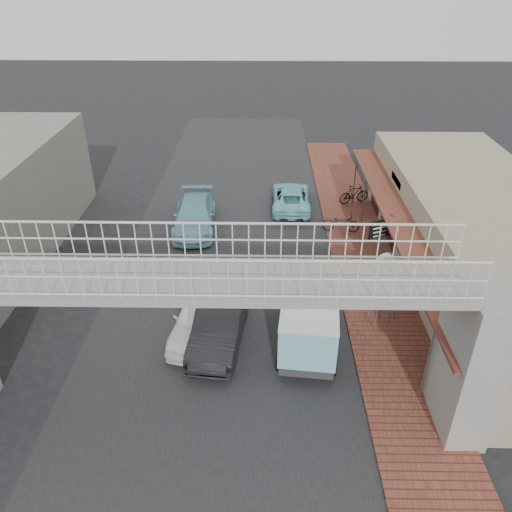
{
  "coord_description": "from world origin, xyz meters",
  "views": [
    {
      "loc": [
        1.71,
        -14.8,
        12.34
      ],
      "look_at": [
        1.41,
        2.89,
        1.8
      ],
      "focal_mm": 35.0,
      "sensor_mm": 36.0,
      "label": 1
    }
  ],
  "objects_px": {
    "dark_sedan": "(220,323)",
    "angkot_curb": "(291,197)",
    "street_clock": "(386,267)",
    "arrow_sign": "(394,226)",
    "motorcycle_far": "(354,194)",
    "motorcycle_near": "(341,223)",
    "angkot_van": "(309,314)",
    "white_hatchback": "(201,315)",
    "angkot_far": "(195,215)"
  },
  "relations": [
    {
      "from": "white_hatchback",
      "to": "arrow_sign",
      "type": "bearing_deg",
      "value": 35.63
    },
    {
      "from": "angkot_curb",
      "to": "motorcycle_near",
      "type": "height_order",
      "value": "angkot_curb"
    },
    {
      "from": "dark_sedan",
      "to": "motorcycle_near",
      "type": "relative_size",
      "value": 2.47
    },
    {
      "from": "dark_sedan",
      "to": "motorcycle_near",
      "type": "height_order",
      "value": "dark_sedan"
    },
    {
      "from": "motorcycle_near",
      "to": "dark_sedan",
      "type": "bearing_deg",
      "value": 153.14
    },
    {
      "from": "angkot_curb",
      "to": "angkot_far",
      "type": "height_order",
      "value": "angkot_far"
    },
    {
      "from": "white_hatchback",
      "to": "street_clock",
      "type": "distance_m",
      "value": 7.08
    },
    {
      "from": "angkot_far",
      "to": "motorcycle_near",
      "type": "bearing_deg",
      "value": -6.38
    },
    {
      "from": "motorcycle_near",
      "to": "arrow_sign",
      "type": "bearing_deg",
      "value": -150.98
    },
    {
      "from": "angkot_curb",
      "to": "angkot_far",
      "type": "relative_size",
      "value": 0.9
    },
    {
      "from": "angkot_far",
      "to": "street_clock",
      "type": "bearing_deg",
      "value": -48.05
    },
    {
      "from": "white_hatchback",
      "to": "dark_sedan",
      "type": "height_order",
      "value": "dark_sedan"
    },
    {
      "from": "white_hatchback",
      "to": "motorcycle_far",
      "type": "bearing_deg",
      "value": 64.72
    },
    {
      "from": "white_hatchback",
      "to": "dark_sedan",
      "type": "distance_m",
      "value": 0.89
    },
    {
      "from": "street_clock",
      "to": "arrow_sign",
      "type": "height_order",
      "value": "street_clock"
    },
    {
      "from": "motorcycle_far",
      "to": "street_clock",
      "type": "bearing_deg",
      "value": 157.18
    },
    {
      "from": "white_hatchback",
      "to": "angkot_curb",
      "type": "bearing_deg",
      "value": 78.53
    },
    {
      "from": "angkot_curb",
      "to": "angkot_far",
      "type": "bearing_deg",
      "value": 28.22
    },
    {
      "from": "angkot_far",
      "to": "arrow_sign",
      "type": "bearing_deg",
      "value": -27.96
    },
    {
      "from": "motorcycle_far",
      "to": "motorcycle_near",
      "type": "bearing_deg",
      "value": 142.07
    },
    {
      "from": "angkot_far",
      "to": "angkot_van",
      "type": "distance_m",
      "value": 10.72
    },
    {
      "from": "arrow_sign",
      "to": "street_clock",
      "type": "bearing_deg",
      "value": -131.99
    },
    {
      "from": "angkot_far",
      "to": "angkot_van",
      "type": "xyz_separation_m",
      "value": [
        5.32,
        -9.29,
        0.64
      ]
    },
    {
      "from": "arrow_sign",
      "to": "dark_sedan",
      "type": "bearing_deg",
      "value": -171.65
    },
    {
      "from": "dark_sedan",
      "to": "street_clock",
      "type": "bearing_deg",
      "value": 14.5
    },
    {
      "from": "motorcycle_near",
      "to": "arrow_sign",
      "type": "xyz_separation_m",
      "value": [
        1.64,
        -3.89,
        1.83
      ]
    },
    {
      "from": "motorcycle_far",
      "to": "angkot_far",
      "type": "bearing_deg",
      "value": 90.18
    },
    {
      "from": "angkot_curb",
      "to": "arrow_sign",
      "type": "relative_size",
      "value": 1.57
    },
    {
      "from": "angkot_far",
      "to": "motorcycle_far",
      "type": "relative_size",
      "value": 2.76
    },
    {
      "from": "angkot_far",
      "to": "motorcycle_near",
      "type": "height_order",
      "value": "angkot_far"
    },
    {
      "from": "dark_sedan",
      "to": "angkot_curb",
      "type": "bearing_deg",
      "value": 81.01
    },
    {
      "from": "angkot_curb",
      "to": "arrow_sign",
      "type": "bearing_deg",
      "value": 121.76
    },
    {
      "from": "white_hatchback",
      "to": "angkot_curb",
      "type": "height_order",
      "value": "white_hatchback"
    },
    {
      "from": "arrow_sign",
      "to": "white_hatchback",
      "type": "bearing_deg",
      "value": -176.78
    },
    {
      "from": "motorcycle_far",
      "to": "white_hatchback",
      "type": "bearing_deg",
      "value": 128.16
    },
    {
      "from": "angkot_van",
      "to": "motorcycle_near",
      "type": "height_order",
      "value": "angkot_van"
    },
    {
      "from": "angkot_far",
      "to": "angkot_van",
      "type": "height_order",
      "value": "angkot_van"
    },
    {
      "from": "angkot_curb",
      "to": "motorcycle_near",
      "type": "relative_size",
      "value": 2.35
    },
    {
      "from": "angkot_curb",
      "to": "motorcycle_far",
      "type": "distance_m",
      "value": 3.7
    },
    {
      "from": "motorcycle_far",
      "to": "street_clock",
      "type": "relative_size",
      "value": 0.59
    },
    {
      "from": "angkot_far",
      "to": "street_clock",
      "type": "relative_size",
      "value": 1.61
    },
    {
      "from": "angkot_curb",
      "to": "arrow_sign",
      "type": "distance_m",
      "value": 8.3
    },
    {
      "from": "motorcycle_near",
      "to": "street_clock",
      "type": "distance_m",
      "value": 8.0
    },
    {
      "from": "angkot_van",
      "to": "motorcycle_far",
      "type": "relative_size",
      "value": 2.5
    },
    {
      "from": "white_hatchback",
      "to": "motorcycle_near",
      "type": "distance_m",
      "value": 10.31
    },
    {
      "from": "angkot_curb",
      "to": "motorcycle_far",
      "type": "relative_size",
      "value": 2.47
    },
    {
      "from": "white_hatchback",
      "to": "angkot_curb",
      "type": "relative_size",
      "value": 1.0
    },
    {
      "from": "street_clock",
      "to": "arrow_sign",
      "type": "relative_size",
      "value": 1.08
    },
    {
      "from": "white_hatchback",
      "to": "angkot_curb",
      "type": "xyz_separation_m",
      "value": [
        3.89,
        11.24,
        -0.14
      ]
    },
    {
      "from": "motorcycle_near",
      "to": "motorcycle_far",
      "type": "height_order",
      "value": "motorcycle_far"
    }
  ]
}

